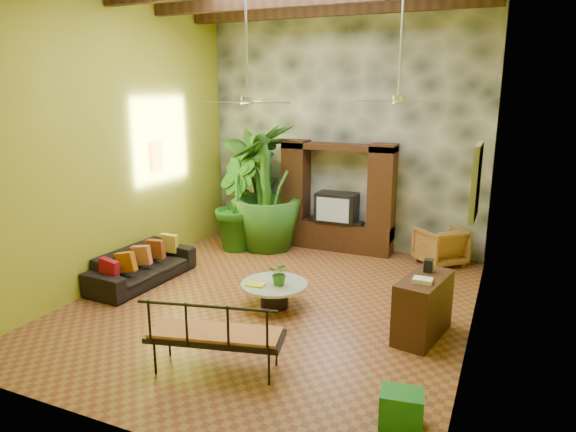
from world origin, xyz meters
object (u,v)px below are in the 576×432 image
at_px(side_console, 423,307).
at_px(green_bin, 401,409).
at_px(tall_plant_b, 235,203).
at_px(iron_bench, 212,333).
at_px(sofa, 142,266).
at_px(entertainment_center, 337,205).
at_px(tall_plant_c, 267,187).
at_px(tall_plant_a, 253,184).
at_px(ceiling_fan_front, 247,86).
at_px(wicker_armchair, 440,246).
at_px(ceiling_fan_back, 399,86).
at_px(coffee_table, 274,292).

bearing_deg(side_console, green_bin, -75.15).
height_order(tall_plant_b, iron_bench, tall_plant_b).
bearing_deg(side_console, sofa, -170.19).
distance_m(entertainment_center, side_console, 4.15).
bearing_deg(tall_plant_c, entertainment_center, 21.72).
height_order(iron_bench, green_bin, iron_bench).
bearing_deg(tall_plant_a, ceiling_fan_front, -63.12).
distance_m(iron_bench, side_console, 2.93).
distance_m(sofa, wicker_armchair, 5.67).
height_order(ceiling_fan_front, sofa, ceiling_fan_front).
xyz_separation_m(ceiling_fan_back, wicker_armchair, (0.58, 1.81, -3.03)).
height_order(wicker_armchair, tall_plant_a, tall_plant_a).
relative_size(ceiling_fan_front, ceiling_fan_back, 1.00).
bearing_deg(green_bin, wicker_armchair, 93.86).
bearing_deg(green_bin, ceiling_fan_front, 145.41).
bearing_deg(green_bin, tall_plant_b, 134.72).
xyz_separation_m(sofa, coffee_table, (2.62, -0.02, -0.05)).
height_order(sofa, iron_bench, iron_bench).
distance_m(ceiling_fan_back, iron_bench, 4.66).
bearing_deg(ceiling_fan_front, wicker_armchair, 55.05).
height_order(entertainment_center, coffee_table, entertainment_center).
bearing_deg(tall_plant_c, iron_bench, -71.26).
relative_size(entertainment_center, tall_plant_a, 0.94).
distance_m(ceiling_fan_back, wicker_armchair, 3.57).
relative_size(ceiling_fan_front, green_bin, 4.26).
xyz_separation_m(coffee_table, iron_bench, (0.15, -2.05, 0.27)).
xyz_separation_m(side_console, green_bin, (0.15, -2.07, -0.24)).
height_order(tall_plant_b, green_bin, tall_plant_b).
xyz_separation_m(ceiling_fan_front, sofa, (-2.33, 0.27, -3.10)).
height_order(tall_plant_c, side_console, tall_plant_c).
relative_size(ceiling_fan_front, side_console, 1.71).
bearing_deg(side_console, tall_plant_a, 153.31).
distance_m(ceiling_fan_front, ceiling_fan_back, 2.41).
height_order(tall_plant_a, side_console, tall_plant_a).
relative_size(entertainment_center, iron_bench, 1.38).
relative_size(ceiling_fan_front, tall_plant_b, 0.92).
bearing_deg(tall_plant_b, tall_plant_a, 89.21).
distance_m(entertainment_center, ceiling_fan_back, 3.50).
bearing_deg(entertainment_center, green_bin, -64.91).
relative_size(side_console, green_bin, 2.49).
bearing_deg(iron_bench, sofa, 129.29).
xyz_separation_m(ceiling_fan_back, green_bin, (0.94, -3.49, -3.21)).
xyz_separation_m(ceiling_fan_front, ceiling_fan_back, (1.80, 1.60, 0.00)).
bearing_deg(tall_plant_a, ceiling_fan_back, -28.45).
bearing_deg(green_bin, ceiling_fan_back, 105.08).
bearing_deg(sofa, entertainment_center, -35.07).
relative_size(entertainment_center, ceiling_fan_front, 1.29).
height_order(ceiling_fan_front, side_console, ceiling_fan_front).
distance_m(tall_plant_c, side_console, 4.79).
bearing_deg(entertainment_center, tall_plant_a, 179.61).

